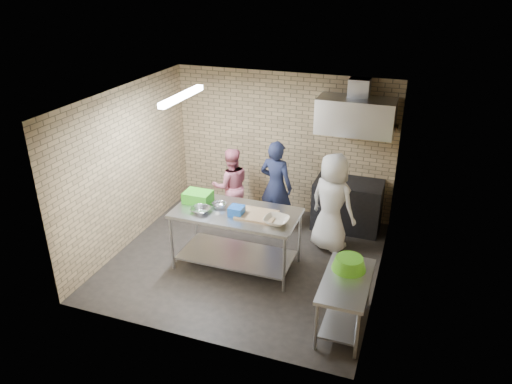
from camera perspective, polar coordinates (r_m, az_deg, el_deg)
floor at (r=8.11m, az=-1.15°, el=-7.85°), size 4.20×4.20×0.00m
ceiling at (r=7.02m, az=-1.34°, el=11.00°), size 4.20×4.20×0.00m
back_wall at (r=9.23m, az=3.19°, el=5.66°), size 4.20×0.06×2.70m
front_wall at (r=5.85m, az=-8.24°, el=-6.66°), size 4.20×0.06×2.70m
left_wall at (r=8.39m, az=-14.79°, el=2.83°), size 0.06×4.00×2.70m
right_wall at (r=7.06m, az=14.91°, el=-1.47°), size 0.06×4.00×2.70m
prep_table at (r=7.72m, az=-2.31°, el=-5.50°), size 1.93×0.97×0.97m
side_counter at (r=6.65m, az=10.34°, el=-12.68°), size 0.60×1.20×0.75m
stove at (r=9.00m, az=10.67°, el=-1.50°), size 1.20×0.70×0.90m
range_hood at (r=8.45m, az=11.61°, el=8.71°), size 1.30×0.60×0.60m
hood_duct at (r=8.49m, az=12.03°, el=11.88°), size 0.35×0.30×0.30m
wall_shelf at (r=8.65m, az=13.68°, el=7.64°), size 0.80×0.20×0.04m
fluorescent_fixture at (r=7.44m, az=-8.69°, el=11.06°), size 0.10×1.25×0.08m
green_crate at (r=7.81m, az=-6.83°, el=-0.57°), size 0.43×0.32×0.17m
blue_tub at (r=7.35m, az=-2.31°, el=-2.23°), size 0.21×0.21×0.14m
cutting_board at (r=7.35m, az=0.11°, el=-2.69°), size 0.59×0.45×0.03m
mixing_bowl_a at (r=7.49m, az=-6.50°, el=-2.12°), size 0.32×0.32×0.07m
mixing_bowl_b at (r=7.62m, az=-4.33°, el=-1.56°), size 0.24×0.24×0.07m
ceramic_bowl at (r=7.13m, az=2.41°, el=-3.38°), size 0.39×0.39×0.09m
green_basin at (r=6.59m, az=10.86°, el=-8.20°), size 0.46×0.46×0.17m
bottle_red at (r=8.65m, az=12.10°, el=8.55°), size 0.07×0.07×0.18m
bottle_green at (r=8.61m, az=14.74°, el=8.11°), size 0.06×0.06×0.15m
man_navy at (r=8.63m, az=2.35°, el=0.68°), size 0.68×0.51×1.69m
woman_pink at (r=8.94m, az=-2.95°, el=0.71°), size 0.89×0.84×1.45m
woman_white at (r=8.12m, az=8.92°, el=-1.25°), size 0.98×0.84×1.70m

